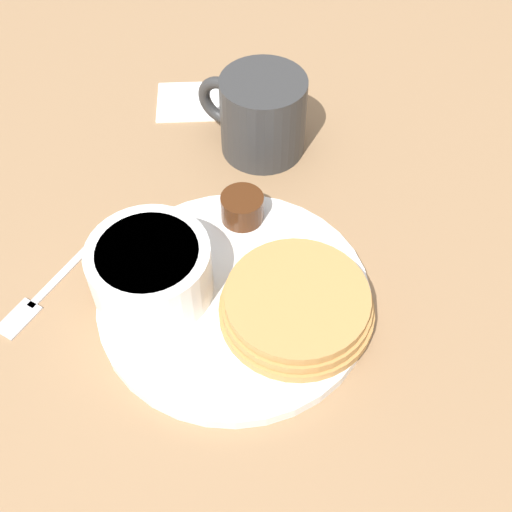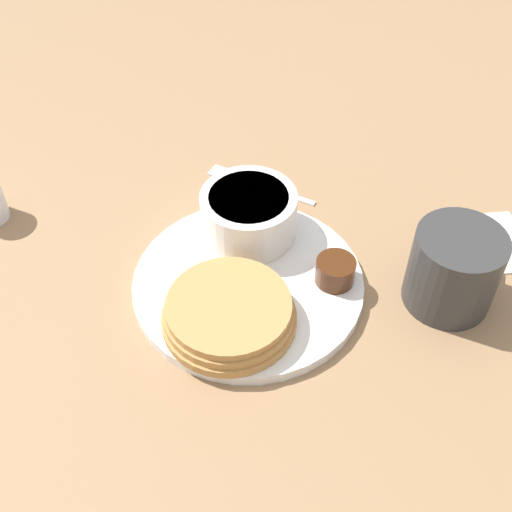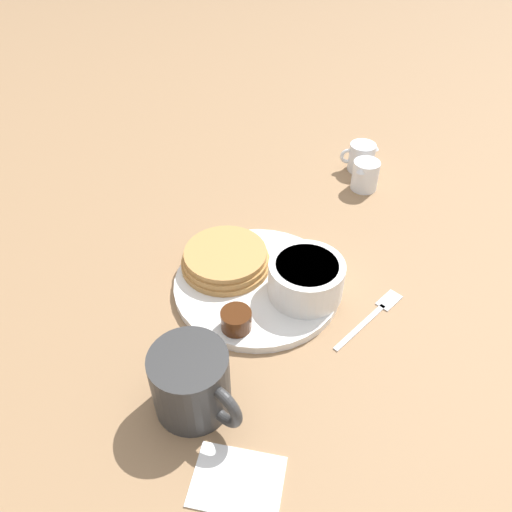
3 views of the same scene
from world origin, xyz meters
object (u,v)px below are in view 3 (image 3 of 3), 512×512
at_px(coffee_mug, 192,383).
at_px(fork, 375,313).
at_px(creamer_pitcher_far, 361,157).
at_px(bowl, 306,277).
at_px(plate, 257,284).
at_px(creamer_pitcher_near, 365,175).

relative_size(coffee_mug, fork, 0.87).
distance_m(coffee_mug, creamer_pitcher_far, 0.56).
bearing_deg(creamer_pitcher_far, bowl, 92.59).
height_order(plate, creamer_pitcher_near, creamer_pitcher_near).
bearing_deg(creamer_pitcher_near, coffee_mug, 82.70).
bearing_deg(creamer_pitcher_far, coffee_mug, 85.72).
distance_m(bowl, creamer_pitcher_far, 0.35).
xyz_separation_m(creamer_pitcher_near, fork, (-0.09, 0.29, -0.02)).
relative_size(bowl, coffee_mug, 0.88).
bearing_deg(fork, coffee_mug, 54.44).
relative_size(plate, creamer_pitcher_far, 3.56).
bearing_deg(creamer_pitcher_near, plate, 76.27).
bearing_deg(coffee_mug, plate, -87.12).
distance_m(coffee_mug, fork, 0.27).
distance_m(plate, bowl, 0.08).
bearing_deg(plate, coffee_mug, 92.88).
relative_size(bowl, creamer_pitcher_far, 1.55).
bearing_deg(coffee_mug, bowl, -105.77).
height_order(plate, creamer_pitcher_far, creamer_pitcher_far).
xyz_separation_m(plate, creamer_pitcher_far, (-0.05, -0.36, 0.02)).
height_order(plate, coffee_mug, coffee_mug).
distance_m(coffee_mug, creamer_pitcher_near, 0.50).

